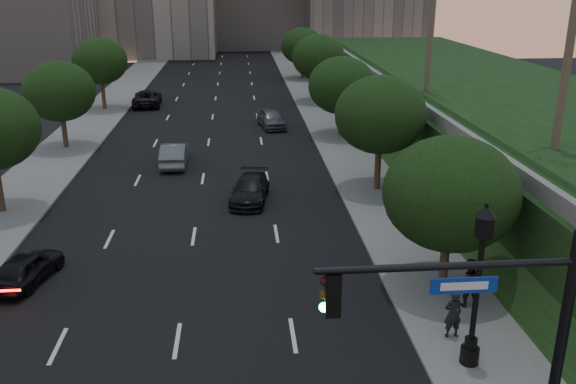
{
  "coord_description": "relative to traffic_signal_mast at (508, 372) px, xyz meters",
  "views": [
    {
      "loc": [
        2.31,
        -13.29,
        11.77
      ],
      "look_at": [
        4.23,
        9.9,
        3.6
      ],
      "focal_mm": 38.0,
      "sensor_mm": 36.0,
      "label": 1
    }
  ],
  "objects": [
    {
      "name": "tree_right_d",
      "position": [
        2.28,
        49.53,
        0.84
      ],
      "size": [
        5.2,
        5.2,
        6.74
      ],
      "color": "#38281C",
      "rests_on": "ground"
    },
    {
      "name": "tree_left_c",
      "position": [
        -18.32,
        33.53,
        0.53
      ],
      "size": [
        5.0,
        5.0,
        6.34
      ],
      "color": "#38281C",
      "rests_on": "ground"
    },
    {
      "name": "tree_right_a",
      "position": [
        2.28,
        10.53,
        0.35
      ],
      "size": [
        5.2,
        5.2,
        6.24
      ],
      "color": "#38281C",
      "rests_on": "ground"
    },
    {
      "name": "sedan_near_left",
      "position": [
        -14.47,
        12.39,
        -3.02
      ],
      "size": [
        2.43,
        4.1,
        1.31
      ],
      "primitive_type": "imported",
      "rotation": [
        0.0,
        0.0,
        2.9
      ],
      "color": "black",
      "rests_on": "ground"
    },
    {
      "name": "tree_right_b",
      "position": [
        2.28,
        22.53,
        0.84
      ],
      "size": [
        5.2,
        5.2,
        6.74
      ],
      "color": "#38281C",
      "rests_on": "ground"
    },
    {
      "name": "pedestrian_a",
      "position": [
        1.38,
        6.85,
        -2.66
      ],
      "size": [
        0.66,
        0.46,
        1.72
      ],
      "primitive_type": "imported",
      "rotation": [
        0.0,
        0.0,
        3.22
      ],
      "color": "black",
      "rests_on": "sidewalk_right"
    },
    {
      "name": "sedan_far_right",
      "position": [
        -2.98,
        39.08,
        -2.9
      ],
      "size": [
        2.55,
        4.78,
        1.55
      ],
      "primitive_type": "imported",
      "rotation": [
        0.0,
        0.0,
        0.16
      ],
      "color": "#4F5056",
      "rests_on": "ground"
    },
    {
      "name": "sedan_far_left",
      "position": [
        -14.54,
        49.19,
        -2.9
      ],
      "size": [
        2.93,
        5.73,
        1.55
      ],
      "primitive_type": "imported",
      "rotation": [
        0.0,
        0.0,
        3.21
      ],
      "color": "black",
      "rests_on": "ground"
    },
    {
      "name": "pedestrian_c",
      "position": [
        2.57,
        18.64,
        -2.57
      ],
      "size": [
        1.2,
        0.95,
        1.9
      ],
      "primitive_type": "imported",
      "rotation": [
        0.0,
        0.0,
        3.66
      ],
      "color": "black",
      "rests_on": "sidewalk_right"
    },
    {
      "name": "sedan_mid_left",
      "position": [
        -10.01,
        28.67,
        -2.91
      ],
      "size": [
        1.66,
        4.65,
        1.53
      ],
      "primitive_type": "imported",
      "rotation": [
        0.0,
        0.0,
        3.15
      ],
      "color": "#5B5F63",
      "rests_on": "ground"
    },
    {
      "name": "sedan_near_right",
      "position": [
        -5.18,
        21.34,
        -3.0
      ],
      "size": [
        2.57,
        4.86,
        1.34
      ],
      "primitive_type": "imported",
      "rotation": [
        0.0,
        0.0,
        -0.15
      ],
      "color": "black",
      "rests_on": "ground"
    },
    {
      "name": "sidewalk_right",
      "position": [
        2.23,
        32.53,
        -3.6
      ],
      "size": [
        4.5,
        140.0,
        0.15
      ],
      "primitive_type": "cube",
      "color": "slate",
      "rests_on": "ground"
    },
    {
      "name": "pedestrian_b",
      "position": [
        2.65,
        8.86,
        -2.57
      ],
      "size": [
        1.02,
        0.85,
        1.91
      ],
      "primitive_type": "imported",
      "rotation": [
        0.0,
        0.0,
        2.99
      ],
      "color": "black",
      "rests_on": "sidewalk_right"
    },
    {
      "name": "tree_left_d",
      "position": [
        -18.32,
        47.53,
        0.9
      ],
      "size": [
        5.0,
        5.0,
        6.71
      ],
      "color": "#38281C",
      "rests_on": "ground"
    },
    {
      "name": "tree_right_c",
      "position": [
        2.28,
        35.53,
        0.35
      ],
      "size": [
        5.2,
        5.2,
        6.24
      ],
      "color": "#38281C",
      "rests_on": "ground"
    },
    {
      "name": "street_lamp",
      "position": [
        1.44,
        5.3,
        -1.04
      ],
      "size": [
        0.64,
        0.64,
        5.62
      ],
      "color": "black",
      "rests_on": "ground"
    },
    {
      "name": "office_block_filler",
      "position": [
        -34.02,
        72.53,
        3.33
      ],
      "size": [
        18.0,
        16.0,
        14.0
      ],
      "primitive_type": "cube",
      "color": "#A9A29B",
      "rests_on": "ground"
    },
    {
      "name": "traffic_signal_mast",
      "position": [
        0.0,
        0.0,
        0.0
      ],
      "size": [
        5.68,
        0.56,
        7.0
      ],
      "color": "black",
      "rests_on": "ground"
    },
    {
      "name": "sidewalk_left",
      "position": [
        -18.27,
        32.53,
        -3.6
      ],
      "size": [
        4.5,
        140.0,
        0.15
      ],
      "primitive_type": "cube",
      "color": "slate",
      "rests_on": "ground"
    },
    {
      "name": "road_surface",
      "position": [
        -8.02,
        32.53,
        -3.66
      ],
      "size": [
        16.0,
        140.0,
        0.02
      ],
      "primitive_type": "cube",
      "color": "black",
      "rests_on": "ground"
    },
    {
      "name": "parapet_wall",
      "position": [
        5.48,
        30.53,
        0.68
      ],
      "size": [
        0.35,
        90.0,
        0.7
      ],
      "primitive_type": "cube",
      "color": "slate",
      "rests_on": "embankment"
    },
    {
      "name": "tree_right_e",
      "position": [
        2.28,
        64.53,
        0.35
      ],
      "size": [
        5.2,
        5.2,
        6.24
      ],
      "color": "#38281C",
      "rests_on": "ground"
    },
    {
      "name": "embankment",
      "position": [
        13.98,
        30.53,
        -1.67
      ],
      "size": [
        18.0,
        90.0,
        4.0
      ],
      "primitive_type": "cube",
      "color": "black",
      "rests_on": "ground"
    }
  ]
}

